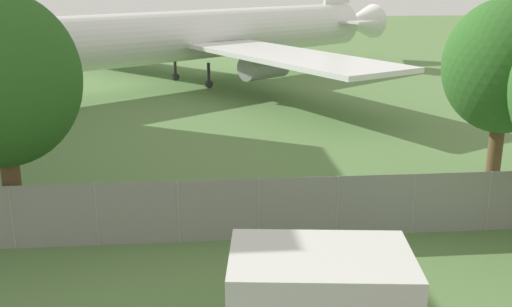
# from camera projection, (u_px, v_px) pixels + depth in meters

# --- Properties ---
(perimeter_fence) EXTENTS (56.07, 0.07, 2.07)m
(perimeter_fence) POSITION_uv_depth(u_px,v_px,m) (178.00, 212.00, 18.87)
(perimeter_fence) COLOR gray
(perimeter_fence) RESTS_ON ground
(airplane) EXTENTS (40.80, 34.82, 11.27)m
(airplane) POSITION_uv_depth(u_px,v_px,m) (174.00, 37.00, 45.10)
(airplane) COLOR white
(airplane) RESTS_ON ground
(tree_left_of_cabin) EXTENTS (4.35, 4.35, 7.52)m
(tree_left_of_cabin) POSITION_uv_depth(u_px,v_px,m) (505.00, 67.00, 21.13)
(tree_left_of_cabin) COLOR brown
(tree_left_of_cabin) RESTS_ON ground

